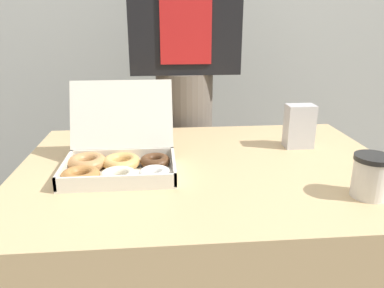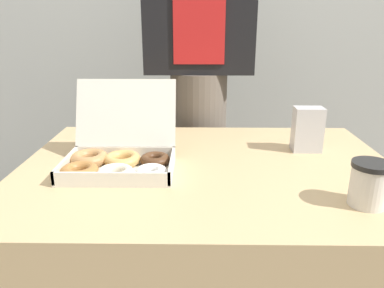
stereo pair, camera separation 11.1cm
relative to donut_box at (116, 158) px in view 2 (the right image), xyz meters
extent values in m
cube|color=tan|center=(0.27, 0.03, -0.39)|extent=(1.13, 0.83, 0.71)
cube|color=silver|center=(0.01, -0.02, -0.03)|extent=(0.31, 0.21, 0.01)
cube|color=silver|center=(-0.14, -0.02, -0.01)|extent=(0.01, 0.21, 0.04)
cube|color=silver|center=(0.16, -0.02, -0.01)|extent=(0.01, 0.21, 0.04)
cube|color=silver|center=(0.01, -0.13, -0.01)|extent=(0.31, 0.01, 0.04)
cube|color=silver|center=(0.01, 0.08, -0.01)|extent=(0.31, 0.01, 0.04)
cube|color=silver|center=(0.01, 0.13, 0.11)|extent=(0.31, 0.09, 0.20)
torus|color=#A87038|center=(-0.09, -0.07, -0.01)|extent=(0.14, 0.14, 0.03)
torus|color=#B27F4C|center=(-0.09, 0.03, -0.01)|extent=(0.16, 0.16, 0.03)
torus|color=silver|center=(0.01, -0.07, -0.02)|extent=(0.14, 0.14, 0.03)
torus|color=tan|center=(0.01, 0.03, -0.01)|extent=(0.15, 0.15, 0.03)
torus|color=white|center=(0.11, -0.07, -0.01)|extent=(0.09, 0.09, 0.03)
torus|color=#4C2D19|center=(0.11, 0.03, -0.01)|extent=(0.11, 0.11, 0.03)
cylinder|color=silver|center=(0.64, -0.21, 0.01)|extent=(0.09, 0.09, 0.10)
cylinder|color=black|center=(0.64, -0.21, 0.07)|extent=(0.09, 0.09, 0.01)
cube|color=silver|center=(0.60, 0.17, 0.04)|extent=(0.09, 0.06, 0.15)
cylinder|color=#665B51|center=(0.24, 0.64, -0.29)|extent=(0.25, 0.25, 0.91)
cube|color=black|center=(0.24, 0.64, 0.45)|extent=(0.46, 0.21, 0.58)
cube|color=red|center=(0.24, 0.53, 0.40)|extent=(0.21, 0.01, 0.37)
camera|label=1|loc=(0.13, -1.01, 0.39)|focal=35.00mm
camera|label=2|loc=(0.24, -1.02, 0.39)|focal=35.00mm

